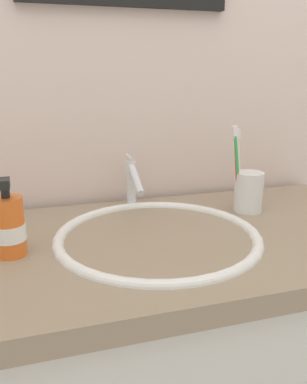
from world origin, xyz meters
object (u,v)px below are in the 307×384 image
toothbrush_green (237,164)px  toothbrush_red (236,165)px  faucet (133,181)px  toothbrush_cup (249,192)px  toothbrush_white (239,163)px  soap_dispenser (9,227)px

toothbrush_green → toothbrush_red: bearing=94.8°
faucet → toothbrush_red: toothbrush_red is taller
faucet → toothbrush_cup: size_ratio=1.41×
toothbrush_red → toothbrush_green: 0.00m
toothbrush_white → toothbrush_green: toothbrush_green is taller
toothbrush_cup → toothbrush_red: (-0.04, 0.00, 0.07)m
soap_dispenser → toothbrush_red: bearing=11.1°
faucet → toothbrush_white: size_ratio=0.70×
faucet → soap_dispenser: soap_dispenser is taller
faucet → toothbrush_white: (0.25, -0.09, 0.05)m
toothbrush_cup → soap_dispenser: 0.56m
toothbrush_white → toothbrush_cup: bearing=-51.9°
toothbrush_green → soap_dispenser: size_ratio=1.38×
toothbrush_red → soap_dispenser: (-0.52, -0.10, -0.06)m
toothbrush_white → toothbrush_green: size_ratio=0.94×
toothbrush_red → toothbrush_green: (0.00, -0.00, 0.00)m
faucet → soap_dispenser: (-0.29, -0.21, -0.01)m
toothbrush_white → soap_dispenser: bearing=-167.2°
toothbrush_red → toothbrush_cup: bearing=-5.3°
toothbrush_white → faucet: bearing=160.3°
toothbrush_green → toothbrush_white: bearing=54.3°
toothbrush_cup → toothbrush_green: size_ratio=0.47×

